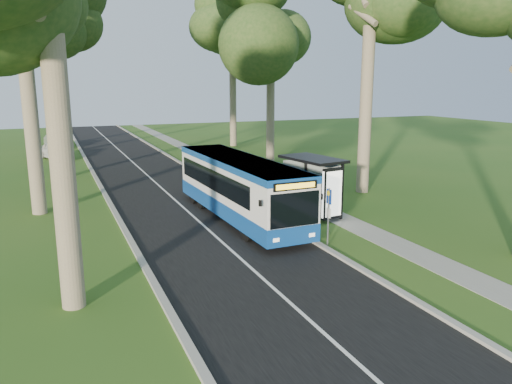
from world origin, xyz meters
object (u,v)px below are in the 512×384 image
bus (239,188)px  litter_bin (286,198)px  car_silver (56,141)px  bus_stop_sign (329,210)px  bus_shelter (320,176)px  car_white (56,151)px

bus → litter_bin: bus is taller
car_silver → bus_stop_sign: bearing=-89.1°
bus_shelter → car_white: 27.89m
bus → bus_shelter: (3.75, -1.22, 0.52)m
bus → car_silver: 32.93m
bus_stop_sign → car_white: size_ratio=0.57×
bus_shelter → car_silver: size_ratio=0.91×
bus → car_white: bearing=105.9°
bus_shelter → litter_bin: (-0.59, 2.51, -1.57)m
car_white → bus_shelter: bearing=-87.7°
litter_bin → car_white: bearing=115.6°
bus_stop_sign → litter_bin: bearing=79.4°
litter_bin → car_silver: car_silver is taller
car_white → car_silver: (0.18, 7.88, -0.05)m
litter_bin → car_silver: (-10.75, 30.74, 0.17)m
bus → car_white: 25.38m
bus → bus_stop_sign: bearing=-72.7°
bus_stop_sign → bus_shelter: bus_shelter is taller
bus → bus_stop_sign: size_ratio=4.69×
bus_shelter → bus: bearing=152.5°
bus_shelter → bus_stop_sign: bearing=-124.7°
litter_bin → bus_shelter: bearing=-76.8°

